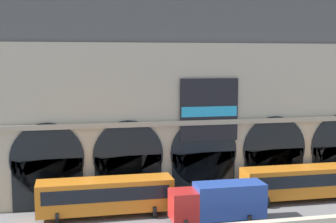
# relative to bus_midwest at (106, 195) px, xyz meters

# --- Properties ---
(ground_plane) EXTENTS (200.00, 200.00, 0.00)m
(ground_plane) POSITION_rel_bus_midwest_xyz_m (9.09, -2.36, -1.78)
(ground_plane) COLOR slate
(station_building) EXTENTS (42.56, 5.93, 18.64)m
(station_building) POSITION_rel_bus_midwest_xyz_m (9.12, 5.41, 7.26)
(station_building) COLOR #B2A891
(station_building) RESTS_ON ground
(bus_midwest) EXTENTS (11.00, 3.25, 3.10)m
(bus_midwest) POSITION_rel_bus_midwest_xyz_m (0.00, 0.00, 0.00)
(bus_midwest) COLOR orange
(bus_midwest) RESTS_ON ground
(box_truck_center) EXTENTS (7.50, 2.91, 3.12)m
(box_truck_center) POSITION_rel_bus_midwest_xyz_m (8.61, -3.22, -0.08)
(box_truck_center) COLOR red
(box_truck_center) RESTS_ON ground
(bus_mideast) EXTENTS (11.00, 3.25, 3.10)m
(bus_mideast) POSITION_rel_bus_midwest_xyz_m (17.70, 0.49, 0.00)
(bus_mideast) COLOR orange
(bus_mideast) RESTS_ON ground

